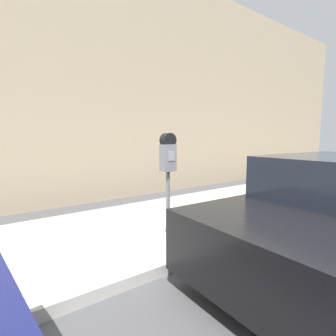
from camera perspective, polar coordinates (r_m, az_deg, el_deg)
ground_plane at (r=3.38m, az=20.06°, el=-22.74°), size 60.00×60.00×0.00m
sidewalk at (r=4.79m, az=-2.93°, el=-12.39°), size 24.00×2.80×0.14m
building_facade at (r=7.08m, az=-15.86°, el=18.49°), size 24.00×0.30×6.23m
parking_meter at (r=3.38m, az=0.00°, el=1.10°), size 0.19×0.15×1.55m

